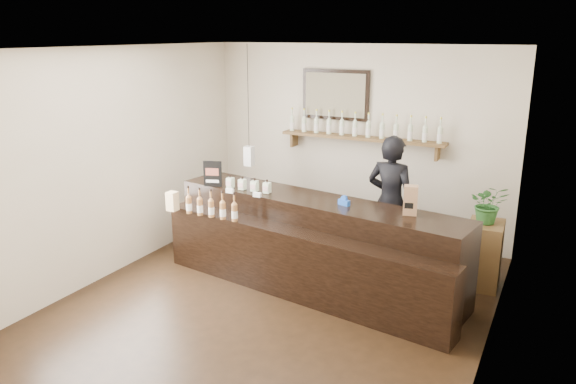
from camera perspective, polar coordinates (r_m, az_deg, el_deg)
The scene contains 10 objects.
ground at distance 6.52m, azimuth -1.01°, elevation -10.98°, with size 5.00×5.00×0.00m, color black.
room_shell at distance 5.95m, azimuth -1.09°, elevation 3.81°, with size 5.00×5.00×5.00m.
back_wall_decor at distance 8.13m, azimuth 5.86°, elevation 7.40°, with size 2.66×0.96×1.69m.
counter at distance 6.73m, azimuth 2.24°, elevation -5.53°, with size 3.80×1.57×1.22m.
promo_sign at distance 7.21m, azimuth -7.67°, elevation 1.84°, with size 0.23×0.09×0.33m.
paper_bag at distance 6.18m, azimuth 12.34°, elevation -0.82°, with size 0.17×0.14×0.32m.
tape_dispenser at distance 6.43m, azimuth 5.72°, elevation -0.96°, with size 0.15×0.10×0.12m.
side_cabinet at distance 7.14m, azimuth 19.26°, elevation -5.99°, with size 0.42×0.56×0.79m.
potted_plant at distance 6.94m, azimuth 19.73°, elevation -1.14°, with size 0.43×0.37×0.47m, color #2A6026.
shopkeeper at distance 7.23m, azimuth 10.41°, elevation -0.17°, with size 0.71×0.47×1.96m, color black.
Camera 1 is at (2.72, -5.14, 2.95)m, focal length 35.00 mm.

